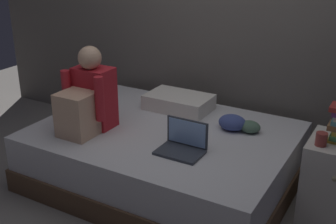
{
  "coord_description": "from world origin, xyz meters",
  "views": [
    {
      "loc": [
        1.37,
        -2.37,
        1.86
      ],
      "look_at": [
        -0.05,
        0.1,
        0.71
      ],
      "focal_mm": 46.06,
      "sensor_mm": 36.0,
      "label": 1
    }
  ],
  "objects_px": {
    "bed": "(164,156)",
    "pillow": "(179,102)",
    "laptop": "(183,144)",
    "person_sitting": "(87,99)",
    "mug": "(321,139)",
    "clothes_pile": "(237,124)"
  },
  "relations": [
    {
      "from": "bed",
      "to": "laptop",
      "type": "height_order",
      "value": "laptop"
    },
    {
      "from": "person_sitting",
      "to": "laptop",
      "type": "height_order",
      "value": "person_sitting"
    },
    {
      "from": "clothes_pile",
      "to": "person_sitting",
      "type": "bearing_deg",
      "value": -151.21
    },
    {
      "from": "pillow",
      "to": "mug",
      "type": "distance_m",
      "value": 1.35
    },
    {
      "from": "person_sitting",
      "to": "mug",
      "type": "xyz_separation_m",
      "value": [
        1.69,
        0.34,
        -0.08
      ]
    },
    {
      "from": "person_sitting",
      "to": "mug",
      "type": "bearing_deg",
      "value": 11.3
    },
    {
      "from": "laptop",
      "to": "pillow",
      "type": "bearing_deg",
      "value": 120.43
    },
    {
      "from": "bed",
      "to": "clothes_pile",
      "type": "xyz_separation_m",
      "value": [
        0.5,
        0.28,
        0.29
      ]
    },
    {
      "from": "pillow",
      "to": "clothes_pile",
      "type": "bearing_deg",
      "value": -15.76
    },
    {
      "from": "person_sitting",
      "to": "clothes_pile",
      "type": "distance_m",
      "value": 1.18
    },
    {
      "from": "bed",
      "to": "pillow",
      "type": "bearing_deg",
      "value": 104.02
    },
    {
      "from": "laptop",
      "to": "person_sitting",
      "type": "bearing_deg",
      "value": -178.03
    },
    {
      "from": "pillow",
      "to": "clothes_pile",
      "type": "relative_size",
      "value": 1.7
    },
    {
      "from": "laptop",
      "to": "clothes_pile",
      "type": "height_order",
      "value": "laptop"
    },
    {
      "from": "person_sitting",
      "to": "laptop",
      "type": "distance_m",
      "value": 0.84
    },
    {
      "from": "bed",
      "to": "clothes_pile",
      "type": "bearing_deg",
      "value": 28.7
    },
    {
      "from": "laptop",
      "to": "clothes_pile",
      "type": "bearing_deg",
      "value": 69.24
    },
    {
      "from": "laptop",
      "to": "pillow",
      "type": "distance_m",
      "value": 0.82
    },
    {
      "from": "person_sitting",
      "to": "laptop",
      "type": "xyz_separation_m",
      "value": [
        0.82,
        0.03,
        -0.2
      ]
    },
    {
      "from": "pillow",
      "to": "mug",
      "type": "relative_size",
      "value": 6.22
    },
    {
      "from": "bed",
      "to": "person_sitting",
      "type": "relative_size",
      "value": 3.05
    },
    {
      "from": "mug",
      "to": "person_sitting",
      "type": "bearing_deg",
      "value": -168.7
    }
  ]
}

